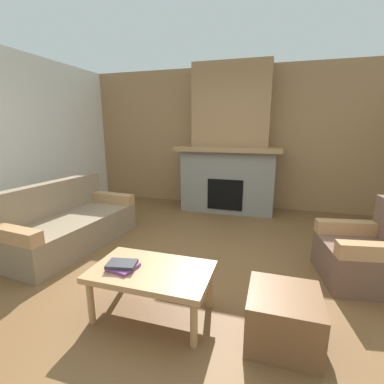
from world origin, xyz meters
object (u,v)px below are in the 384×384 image
Objects in this scene: armchair at (367,255)px; coffee_table at (152,275)px; fireplace at (230,150)px; ottoman at (283,318)px; couch at (68,225)px.

armchair reaches higher than coffee_table.
fireplace is at bearing 88.26° from coffee_table.
armchair is 1.41m from ottoman.
couch reaches higher than ottoman.
coffee_table is at bearing -29.85° from couch.
couch is at bearing -177.66° from armchair.
armchair is (3.61, 0.15, 0.01)m from couch.
couch is at bearing -128.03° from fireplace.
ottoman is (0.96, -3.29, -0.96)m from fireplace.
coffee_table is at bearing -179.77° from ottoman.
couch and armchair have the same top height.
fireplace reaches higher than armchair.
fireplace is 3.09× the size of armchair.
armchair is at bearing 30.63° from coffee_table.
armchair is at bearing 53.09° from ottoman.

